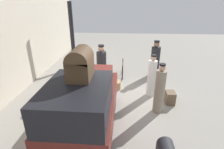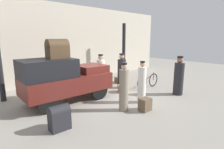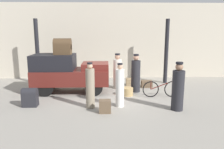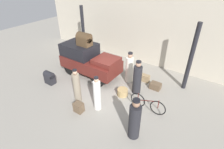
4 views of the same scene
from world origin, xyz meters
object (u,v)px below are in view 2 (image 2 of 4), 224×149
object	(u,v)px
bicycle	(148,81)
wicker_basket	(123,89)
trunk_wicker_pale	(145,105)
trunk_umber_medium	(120,80)
porter_carrying_trunk	(124,89)
porter_with_bicycle	(122,72)
porter_lifting_near_truck	(142,84)
conductor_in_dark_uniform	(179,77)
trunk_barrel_dark	(59,117)
trunk_on_truck_roof	(57,49)
truck	(64,78)
suitcase_tan_flat	(106,80)
porter_standing_middle	(101,73)

from	to	relation	value
bicycle	wicker_basket	bearing A→B (deg)	168.01
trunk_wicker_pale	trunk_umber_medium	distance (m)	4.15
porter_carrying_trunk	porter_with_bicycle	bearing A→B (deg)	47.28
trunk_wicker_pale	porter_lifting_near_truck	bearing A→B (deg)	48.51
bicycle	conductor_in_dark_uniform	distance (m)	1.66
trunk_barrel_dark	porter_lifting_near_truck	bearing A→B (deg)	-1.91
porter_with_bicycle	trunk_umber_medium	distance (m)	1.27
trunk_umber_medium	trunk_barrel_dark	size ratio (longest dim) A/B	0.75
porter_with_bicycle	trunk_umber_medium	size ratio (longest dim) A/B	3.29
bicycle	conductor_in_dark_uniform	bearing A→B (deg)	-83.99
trunk_barrel_dark	trunk_on_truck_roof	bearing A→B (deg)	64.54
porter_with_bicycle	trunk_umber_medium	world-z (taller)	porter_with_bicycle
truck	suitcase_tan_flat	size ratio (longest dim) A/B	6.82
truck	suitcase_tan_flat	world-z (taller)	truck
conductor_in_dark_uniform	porter_standing_middle	distance (m)	3.78
truck	trunk_on_truck_roof	bearing A→B (deg)	-180.00
truck	bicycle	world-z (taller)	truck
wicker_basket	trunk_on_truck_roof	size ratio (longest dim) A/B	0.68
wicker_basket	conductor_in_dark_uniform	distance (m)	2.60
trunk_wicker_pale	suitcase_tan_flat	bearing A→B (deg)	70.52
wicker_basket	porter_lifting_near_truck	bearing A→B (deg)	-106.43
trunk_on_truck_roof	trunk_umber_medium	bearing A→B (deg)	11.16
truck	suitcase_tan_flat	distance (m)	3.41
porter_lifting_near_truck	wicker_basket	bearing A→B (deg)	73.57
wicker_basket	porter_lifting_near_truck	world-z (taller)	porter_lifting_near_truck
trunk_barrel_dark	trunk_on_truck_roof	distance (m)	2.83
truck	trunk_barrel_dark	distance (m)	2.37
conductor_in_dark_uniform	suitcase_tan_flat	world-z (taller)	conductor_in_dark_uniform
conductor_in_dark_uniform	trunk_on_truck_roof	xyz separation A→B (m)	(-4.57, 2.54, 1.35)
wicker_basket	trunk_wicker_pale	bearing A→B (deg)	-115.36
trunk_on_truck_roof	porter_carrying_trunk	bearing A→B (deg)	-57.98
porter_standing_middle	trunk_barrel_dark	size ratio (longest dim) A/B	2.42
bicycle	trunk_barrel_dark	xyz separation A→B (m)	(-5.35, -1.03, 0.02)
porter_lifting_near_truck	suitcase_tan_flat	bearing A→B (deg)	75.97
truck	trunk_on_truck_roof	world-z (taller)	trunk_on_truck_roof
suitcase_tan_flat	trunk_barrel_dark	world-z (taller)	trunk_barrel_dark
trunk_wicker_pale	suitcase_tan_flat	xyz separation A→B (m)	(1.38, 3.90, -0.03)
trunk_umber_medium	trunk_on_truck_roof	xyz separation A→B (m)	(-4.08, -0.81, 1.99)
conductor_in_dark_uniform	trunk_barrel_dark	size ratio (longest dim) A/B	2.44
suitcase_tan_flat	trunk_on_truck_roof	world-z (taller)	trunk_on_truck_roof
porter_with_bicycle	trunk_on_truck_roof	xyz separation A→B (m)	(-3.38, 0.04, 1.33)
truck	trunk_wicker_pale	bearing A→B (deg)	-57.60
porter_standing_middle	porter_lifting_near_truck	distance (m)	2.76
truck	trunk_barrel_dark	bearing A→B (deg)	-119.76
bicycle	trunk_on_truck_roof	xyz separation A→B (m)	(-4.40, 0.95, 1.79)
truck	trunk_umber_medium	world-z (taller)	truck
trunk_barrel_dark	trunk_on_truck_roof	size ratio (longest dim) A/B	0.93
trunk_barrel_dark	conductor_in_dark_uniform	bearing A→B (deg)	-5.78
wicker_basket	trunk_on_truck_roof	bearing A→B (deg)	167.68
truck	porter_with_bicycle	xyz separation A→B (m)	(3.19, -0.04, -0.16)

